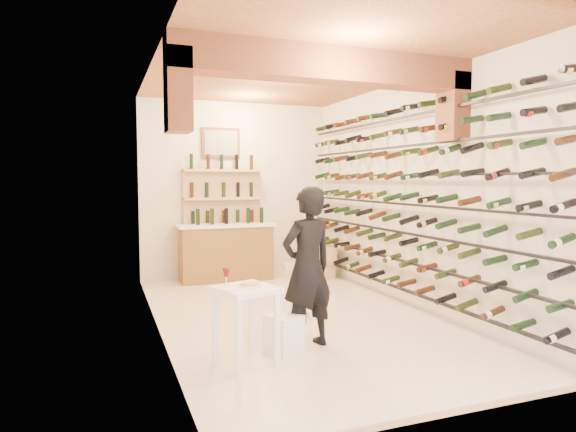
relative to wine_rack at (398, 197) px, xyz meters
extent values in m
plane|color=#F1E3D0|center=(-1.53, 0.00, -1.55)|extent=(6.00, 6.00, 0.00)
cube|color=beige|center=(-1.53, 3.00, 0.05)|extent=(3.50, 0.02, 3.20)
cube|color=beige|center=(-1.53, -3.00, 0.05)|extent=(3.50, 0.02, 3.20)
cube|color=beige|center=(-3.28, 0.00, 0.05)|extent=(0.02, 6.00, 3.20)
cube|color=beige|center=(0.22, 0.00, 0.05)|extent=(0.02, 6.00, 3.20)
cube|color=#9C5E37|center=(-1.53, 0.00, 1.65)|extent=(3.50, 6.00, 0.02)
cube|color=#A8583A|center=(-1.53, -1.00, 1.47)|extent=(3.50, 0.35, 0.36)
cube|color=#A8583A|center=(-3.16, -1.00, 1.10)|extent=(0.24, 0.35, 0.80)
cube|color=#A8583A|center=(0.10, -1.00, 1.10)|extent=(0.24, 0.35, 0.80)
cube|color=black|center=(0.06, 0.00, -1.30)|extent=(0.06, 5.70, 0.03)
cube|color=black|center=(0.06, 0.00, -0.90)|extent=(0.06, 5.70, 0.03)
cube|color=black|center=(0.06, 0.00, -0.50)|extent=(0.06, 5.70, 0.03)
cube|color=black|center=(0.06, 0.00, -0.10)|extent=(0.06, 5.70, 0.03)
cube|color=black|center=(0.06, 0.00, 0.30)|extent=(0.06, 5.70, 0.03)
cube|color=black|center=(0.06, 0.00, 0.70)|extent=(0.06, 5.70, 0.03)
cube|color=black|center=(0.06, 0.00, 1.10)|extent=(0.06, 5.70, 0.03)
cube|color=brown|center=(-1.83, 2.65, -1.07)|extent=(1.60, 0.55, 0.96)
cube|color=white|center=(-1.83, 2.65, -0.56)|extent=(1.70, 0.62, 0.05)
cube|color=tan|center=(-1.83, 2.92, -0.55)|extent=(1.40, 0.10, 2.00)
cube|color=tan|center=(-1.83, 2.82, -1.10)|extent=(1.40, 0.28, 0.04)
cube|color=tan|center=(-1.83, 2.82, -0.60)|extent=(1.40, 0.28, 0.04)
cube|color=tan|center=(-1.83, 2.82, -0.10)|extent=(1.40, 0.28, 0.04)
cube|color=tan|center=(-1.83, 2.82, 0.40)|extent=(1.40, 0.28, 0.04)
cube|color=brown|center=(-1.83, 2.97, 0.90)|extent=(0.70, 0.04, 0.55)
cube|color=#99998C|center=(-1.83, 2.94, 0.90)|extent=(0.60, 0.01, 0.45)
cube|color=white|center=(-2.62, -1.44, -0.81)|extent=(0.66, 0.66, 0.05)
cube|color=white|center=(-2.75, -1.71, -1.19)|extent=(0.05, 0.05, 0.72)
cube|color=white|center=(-2.35, -1.58, -1.19)|extent=(0.05, 0.05, 0.72)
cube|color=white|center=(-2.88, -1.30, -1.19)|extent=(0.05, 0.05, 0.72)
cube|color=white|center=(-2.48, -1.18, -1.19)|extent=(0.05, 0.05, 0.72)
cylinder|color=white|center=(-2.56, -1.42, -0.77)|extent=(0.24, 0.24, 0.02)
cylinder|color=#BF7266|center=(-2.56, -1.42, -0.76)|extent=(0.18, 0.18, 0.02)
cube|color=white|center=(-2.80, -1.57, -0.77)|extent=(0.17, 0.17, 0.02)
cylinder|color=white|center=(-2.77, -1.29, -0.78)|extent=(0.07, 0.07, 0.00)
cylinder|color=white|center=(-2.77, -1.29, -0.73)|extent=(0.01, 0.01, 0.09)
cone|color=#570709|center=(-2.77, -1.29, -0.66)|extent=(0.08, 0.08, 0.08)
cube|color=white|center=(-2.15, -1.23, -1.35)|extent=(0.41, 0.41, 0.39)
imported|color=black|center=(-1.85, -1.15, -0.69)|extent=(0.71, 0.55, 1.72)
cylinder|color=silver|center=(-1.53, 0.00, -1.53)|extent=(0.36, 0.36, 0.03)
cylinder|color=silver|center=(-1.53, 0.00, -1.22)|extent=(0.07, 0.07, 0.63)
cylinder|color=silver|center=(-1.53, 0.00, -0.88)|extent=(0.34, 0.34, 0.06)
torus|color=silver|center=(-1.53, 0.00, -1.35)|extent=(0.27, 0.27, 0.02)
cube|color=tan|center=(-0.19, 2.20, -1.41)|extent=(0.46, 0.33, 0.27)
cube|color=tan|center=(-0.19, 2.20, -1.13)|extent=(0.59, 0.46, 0.31)
camera|label=1|loc=(-3.89, -6.00, 0.24)|focal=31.23mm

